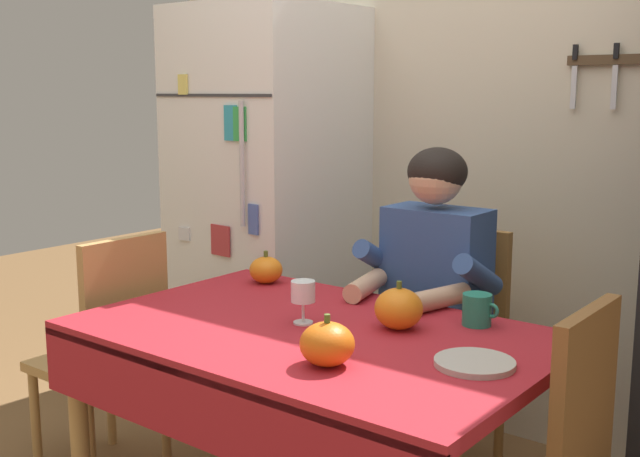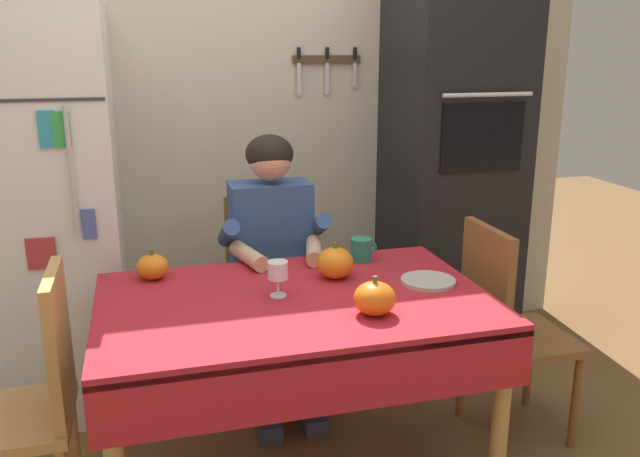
{
  "view_description": "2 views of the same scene",
  "coord_description": "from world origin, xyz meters",
  "views": [
    {
      "loc": [
        1.4,
        -1.65,
        1.44
      ],
      "look_at": [
        -0.12,
        0.28,
        1.0
      ],
      "focal_mm": 43.84,
      "sensor_mm": 36.0,
      "label": 1
    },
    {
      "loc": [
        -0.5,
        -2.07,
        1.62
      ],
      "look_at": [
        0.11,
        0.15,
        0.98
      ],
      "focal_mm": 36.87,
      "sensor_mm": 36.0,
      "label": 2
    }
  ],
  "objects": [
    {
      "name": "chair_behind_person",
      "position": [
        0.04,
        0.87,
        0.51
      ],
      "size": [
        0.4,
        0.4,
        0.93
      ],
      "color": "#9E6B33",
      "rests_on": "ground"
    },
    {
      "name": "refrigerator",
      "position": [
        -0.95,
        0.96,
        0.9
      ],
      "size": [
        0.68,
        0.71,
        1.8
      ],
      "color": "white",
      "rests_on": "ground"
    },
    {
      "name": "wine_glass",
      "position": [
        -0.06,
        0.12,
        0.83
      ],
      "size": [
        0.07,
        0.07,
        0.13
      ],
      "color": "white",
      "rests_on": "dining_table"
    },
    {
      "name": "pumpkin_small",
      "position": [
        -0.49,
        0.43,
        0.79
      ],
      "size": [
        0.12,
        0.12,
        0.12
      ],
      "color": "orange",
      "rests_on": "dining_table"
    },
    {
      "name": "dining_table",
      "position": [
        0.0,
        0.08,
        0.66
      ],
      "size": [
        1.4,
        0.9,
        0.74
      ],
      "color": "tan",
      "rests_on": "ground"
    },
    {
      "name": "pumpkin_medium",
      "position": [
        0.2,
        0.25,
        0.8
      ],
      "size": [
        0.14,
        0.14,
        0.14
      ],
      "color": "orange",
      "rests_on": "dining_table"
    },
    {
      "name": "coffee_mug",
      "position": [
        0.37,
        0.43,
        0.79
      ],
      "size": [
        0.12,
        0.09,
        0.1
      ],
      "color": "#237F66",
      "rests_on": "dining_table"
    },
    {
      "name": "chair_right_side",
      "position": [
        0.9,
        0.14,
        0.51
      ],
      "size": [
        0.4,
        0.4,
        0.93
      ],
      "color": "brown",
      "rests_on": "ground"
    },
    {
      "name": "chair_left_side",
      "position": [
        -0.9,
        0.03,
        0.51
      ],
      "size": [
        0.4,
        0.4,
        0.93
      ],
      "color": "tan",
      "rests_on": "ground"
    },
    {
      "name": "pumpkin_large",
      "position": [
        0.23,
        -0.13,
        0.8
      ],
      "size": [
        0.14,
        0.14,
        0.14
      ],
      "color": "orange",
      "rests_on": "dining_table"
    },
    {
      "name": "seated_person",
      "position": [
        0.04,
        0.68,
        0.74
      ],
      "size": [
        0.47,
        0.55,
        1.25
      ],
      "color": "#38384C",
      "rests_on": "ground"
    },
    {
      "name": "wall_oven",
      "position": [
        1.05,
        1.0,
        1.05
      ],
      "size": [
        0.6,
        0.64,
        2.1
      ],
      "color": "black",
      "rests_on": "ground"
    },
    {
      "name": "serving_tray",
      "position": [
        0.53,
        0.1,
        0.75
      ],
      "size": [
        0.21,
        0.21,
        0.02
      ],
      "primitive_type": "cylinder",
      "color": "#B7B2A8",
      "rests_on": "dining_table"
    },
    {
      "name": "back_wall_assembly",
      "position": [
        0.05,
        1.35,
        1.3
      ],
      "size": [
        3.7,
        0.13,
        2.6
      ],
      "color": "beige",
      "rests_on": "ground"
    }
  ]
}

